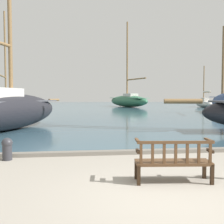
# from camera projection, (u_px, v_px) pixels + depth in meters

# --- Properties ---
(ground_plane) EXTENTS (160.00, 160.00, 0.00)m
(ground_plane) POSITION_uv_depth(u_px,v_px,m) (171.00, 196.00, 5.14)
(ground_plane) COLOR gray
(harbor_water) EXTENTS (100.00, 80.00, 0.08)m
(harbor_water) POSITION_uv_depth(u_px,v_px,m) (87.00, 107.00, 48.73)
(harbor_water) COLOR #385666
(harbor_water) RESTS_ON ground
(quay_edge_kerb) EXTENTS (40.00, 0.30, 0.12)m
(quay_edge_kerb) POSITION_uv_depth(u_px,v_px,m) (131.00, 152.00, 8.96)
(quay_edge_kerb) COLOR slate
(quay_edge_kerb) RESTS_ON ground
(park_bench) EXTENTS (1.64, 0.67, 0.92)m
(park_bench) POSITION_uv_depth(u_px,v_px,m) (173.00, 160.00, 5.97)
(park_bench) COLOR black
(park_bench) RESTS_ON ground
(sailboat_outer_starboard) EXTENTS (3.41, 10.46, 13.66)m
(sailboat_outer_starboard) POSITION_uv_depth(u_px,v_px,m) (6.00, 101.00, 39.56)
(sailboat_outer_starboard) COLOR #2D6647
(sailboat_outer_starboard) RESTS_ON harbor_water
(sailboat_nearest_starboard) EXTENTS (6.24, 11.59, 14.16)m
(sailboat_nearest_starboard) POSITION_uv_depth(u_px,v_px,m) (128.00, 100.00, 47.02)
(sailboat_nearest_starboard) COLOR #2D6647
(sailboat_nearest_starboard) RESTS_ON harbor_water
(sailboat_centre_channel) EXTENTS (1.96, 7.10, 6.67)m
(sailboat_centre_channel) POSITION_uv_depth(u_px,v_px,m) (204.00, 103.00, 45.09)
(sailboat_centre_channel) COLOR silver
(sailboat_centre_channel) RESTS_ON harbor_water
(sailboat_outer_port) EXTENTS (5.30, 11.02, 13.81)m
(sailboat_outer_port) POSITION_uv_depth(u_px,v_px,m) (9.00, 109.00, 14.64)
(sailboat_outer_port) COLOR black
(sailboat_outer_port) RESTS_ON harbor_water
(mooring_bollard) EXTENTS (0.31, 0.31, 0.65)m
(mooring_bollard) POSITION_uv_depth(u_px,v_px,m) (7.00, 148.00, 8.06)
(mooring_bollard) COLOR #2D2D33
(mooring_bollard) RESTS_ON ground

